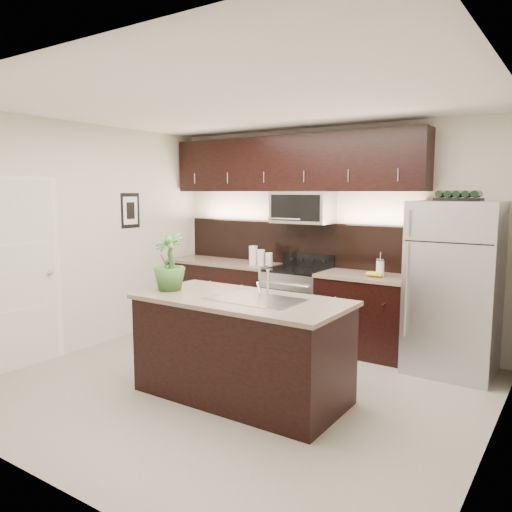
{
  "coord_description": "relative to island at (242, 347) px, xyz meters",
  "views": [
    {
      "loc": [
        2.77,
        -3.78,
        1.9
      ],
      "look_at": [
        -0.12,
        0.55,
        1.22
      ],
      "focal_mm": 35.0,
      "sensor_mm": 36.0,
      "label": 1
    }
  ],
  "objects": [
    {
      "name": "wine_rack",
      "position": [
        1.46,
        1.78,
        1.38
      ],
      "size": [
        0.45,
        0.28,
        0.1
      ],
      "color": "black",
      "rests_on": "refrigerator"
    },
    {
      "name": "canisters",
      "position": [
        -0.98,
        1.78,
        0.58
      ],
      "size": [
        0.37,
        0.13,
        0.25
      ],
      "rotation": [
        0.0,
        0.0,
        -0.11
      ],
      "color": "silver",
      "rests_on": "counter_run"
    },
    {
      "name": "sink_faucet",
      "position": [
        0.15,
        0.01,
        0.48
      ],
      "size": [
        0.84,
        0.5,
        0.28
      ],
      "color": "silver",
      "rests_on": "island"
    },
    {
      "name": "plant",
      "position": [
        -0.79,
        -0.1,
        0.75
      ],
      "size": [
        0.35,
        0.35,
        0.56
      ],
      "primitive_type": "imported",
      "rotation": [
        0.0,
        0.0,
        -0.12
      ],
      "color": "#366428",
      "rests_on": "island"
    },
    {
      "name": "ground",
      "position": [
        -0.19,
        0.15,
        -0.47
      ],
      "size": [
        4.5,
        4.5,
        0.0
      ],
      "primitive_type": "plane",
      "color": "gray",
      "rests_on": "ground"
    },
    {
      "name": "refrigerator",
      "position": [
        1.46,
        1.78,
        0.43
      ],
      "size": [
        0.87,
        0.79,
        1.8
      ],
      "primitive_type": "cube",
      "color": "#B2B2B7",
      "rests_on": "ground"
    },
    {
      "name": "counter_run",
      "position": [
        -0.64,
        1.84,
        -0.0
      ],
      "size": [
        3.51,
        0.65,
        0.94
      ],
      "color": "black",
      "rests_on": "ground"
    },
    {
      "name": "french_press",
      "position": [
        0.65,
        1.79,
        0.57
      ],
      "size": [
        0.09,
        0.09,
        0.27
      ],
      "rotation": [
        0.0,
        0.0,
        0.21
      ],
      "color": "silver",
      "rests_on": "counter_run"
    },
    {
      "name": "bananas",
      "position": [
        0.56,
        1.76,
        0.5
      ],
      "size": [
        0.22,
        0.19,
        0.06
      ],
      "primitive_type": "ellipsoid",
      "rotation": [
        0.0,
        0.0,
        -0.15
      ],
      "color": "gold",
      "rests_on": "counter_run"
    },
    {
      "name": "island",
      "position": [
        0.0,
        0.0,
        0.0
      ],
      "size": [
        1.96,
        0.96,
        0.94
      ],
      "color": "black",
      "rests_on": "ground"
    },
    {
      "name": "room_walls",
      "position": [
        -0.3,
        0.12,
        1.22
      ],
      "size": [
        4.52,
        4.02,
        2.71
      ],
      "color": "beige",
      "rests_on": "ground"
    },
    {
      "name": "upper_fixtures",
      "position": [
        -0.62,
        1.99,
        1.67
      ],
      "size": [
        3.49,
        0.4,
        1.66
      ],
      "color": "black",
      "rests_on": "counter_run"
    }
  ]
}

